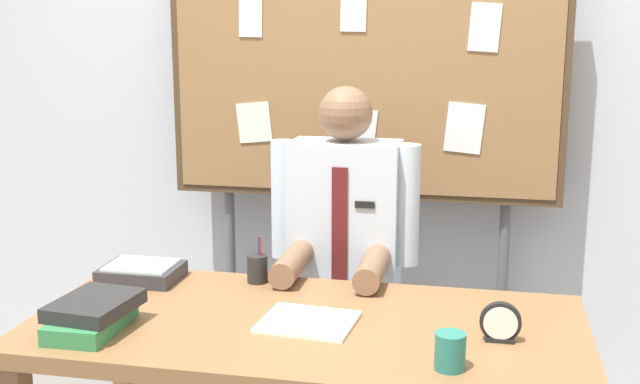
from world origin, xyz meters
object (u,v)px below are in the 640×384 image
person (344,285)px  desk_clock (500,324)px  bulletin_board (363,77)px  paper_tray (141,272)px  coffee_mug (450,351)px  desk (307,349)px  open_notebook (308,322)px  book_stack (93,314)px  pen_holder (257,268)px

person → desk_clock: person is taller
person → bulletin_board: bearing=90.0°
person → paper_tray: (-0.64, -0.38, 0.13)m
desk_clock → coffee_mug: bearing=-121.5°
desk → bulletin_board: bulletin_board is taller
desk → open_notebook: bearing=-65.1°
bulletin_board → desk_clock: bulletin_board is taller
person → desk_clock: bearing=-50.4°
person → book_stack: (-0.59, -0.83, 0.15)m
paper_tray → bulletin_board: bearing=51.0°
desk_clock → bulletin_board: bearing=117.3°
desk → open_notebook: size_ratio=6.07×
person → desk_clock: (0.56, -0.67, 0.15)m
book_stack → paper_tray: 0.45m
open_notebook → paper_tray: (-0.65, 0.27, 0.02)m
person → paper_tray: size_ratio=5.33×
person → book_stack: 1.02m
person → coffee_mug: (0.43, -0.88, 0.15)m
coffee_mug → pen_holder: pen_holder is taller
book_stack → desk: bearing=18.1°
desk → book_stack: book_stack is taller
desk_clock → paper_tray: desk_clock is taller
book_stack → pen_holder: size_ratio=1.83×
desk_clock → paper_tray: 1.23m
pen_holder → open_notebook: bearing=-53.0°
desk → bulletin_board: (0.00, 1.04, 0.74)m
open_notebook → desk_clock: bearing=-2.0°
book_stack → pen_holder: (0.34, 0.51, 0.00)m
desk_clock → pen_holder: bearing=156.2°
pen_holder → desk_clock: bearing=-23.8°
bulletin_board → desk_clock: (0.56, -1.08, -0.59)m
coffee_mug → paper_tray: bearing=154.8°
desk_clock → pen_holder: 0.87m
pen_holder → paper_tray: (-0.40, -0.06, -0.02)m
bulletin_board → coffee_mug: bearing=-71.5°
bulletin_board → open_notebook: (0.01, -1.06, -0.64)m
person → pen_holder: bearing=-127.0°
desk → book_stack: 0.63m
open_notebook → paper_tray: bearing=157.0°
person → pen_holder: size_ratio=8.66×
bulletin_board → coffee_mug: 1.48m
coffee_mug → book_stack: bearing=176.8°
pen_holder → coffee_mug: bearing=-39.9°
person → open_notebook: 0.66m
desk_clock → coffee_mug: 0.24m
desk → bulletin_board: size_ratio=0.85×
bulletin_board → coffee_mug: bulletin_board is taller
coffee_mug → pen_holder: bearing=140.1°
desk_clock → paper_tray: (-1.20, 0.29, -0.02)m
book_stack → desk_clock: 1.15m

